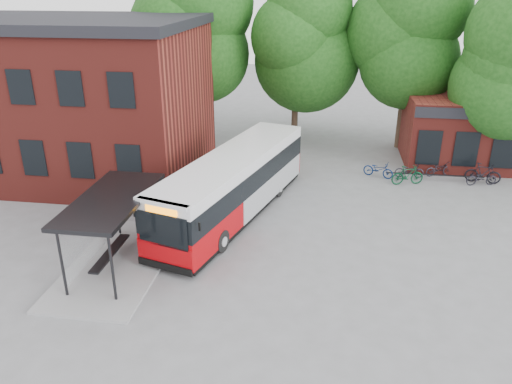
# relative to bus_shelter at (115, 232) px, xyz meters

# --- Properties ---
(ground) EXTENTS (100.00, 100.00, 0.00)m
(ground) POSITION_rel_bus_shelter_xyz_m (4.50, 1.00, -1.45)
(ground) COLOR slate
(station_building) EXTENTS (18.40, 10.40, 8.50)m
(station_building) POSITION_rel_bus_shelter_xyz_m (-8.50, 10.00, 2.80)
(station_building) COLOR maroon
(station_building) RESTS_ON ground
(bus_shelter) EXTENTS (3.60, 7.00, 2.90)m
(bus_shelter) POSITION_rel_bus_shelter_xyz_m (0.00, 0.00, 0.00)
(bus_shelter) COLOR black
(bus_shelter) RESTS_ON ground
(bike_rail) EXTENTS (5.20, 0.10, 0.38)m
(bike_rail) POSITION_rel_bus_shelter_xyz_m (13.78, 11.00, -1.26)
(bike_rail) COLOR black
(bike_rail) RESTS_ON ground
(tree_0) EXTENTS (7.92, 7.92, 11.00)m
(tree_0) POSITION_rel_bus_shelter_xyz_m (-1.50, 17.00, 4.05)
(tree_0) COLOR #164512
(tree_0) RESTS_ON ground
(tree_1) EXTENTS (7.92, 7.92, 10.40)m
(tree_1) POSITION_rel_bus_shelter_xyz_m (5.50, 18.00, 3.75)
(tree_1) COLOR #164512
(tree_1) RESTS_ON ground
(tree_2) EXTENTS (7.92, 7.92, 11.00)m
(tree_2) POSITION_rel_bus_shelter_xyz_m (12.50, 17.00, 4.05)
(tree_2) COLOR #164512
(tree_2) RESTS_ON ground
(tree_3) EXTENTS (7.04, 7.04, 9.28)m
(tree_3) POSITION_rel_bus_shelter_xyz_m (17.50, 13.00, 3.19)
(tree_3) COLOR #164512
(tree_3) RESTS_ON ground
(city_bus) EXTENTS (5.60, 11.95, 2.98)m
(city_bus) POSITION_rel_bus_shelter_xyz_m (3.64, 5.14, 0.04)
(city_bus) COLOR #B0040A
(city_bus) RESTS_ON ground
(bicycle_0) EXTENTS (1.82, 1.25, 0.91)m
(bicycle_0) POSITION_rel_bus_shelter_xyz_m (10.76, 11.16, -1.00)
(bicycle_0) COLOR navy
(bicycle_0) RESTS_ON ground
(bicycle_1) EXTENTS (1.86, 0.95, 1.08)m
(bicycle_1) POSITION_rel_bus_shelter_xyz_m (12.24, 10.24, -0.91)
(bicycle_1) COLOR #0A3B21
(bicycle_1) RESTS_ON ground
(bicycle_2) EXTENTS (1.63, 0.63, 0.84)m
(bicycle_2) POSITION_rel_bus_shelter_xyz_m (12.49, 11.33, -1.03)
(bicycle_2) COLOR #23212C
(bicycle_2) RESTS_ON ground
(bicycle_4) EXTENTS (1.73, 1.15, 0.86)m
(bicycle_4) POSITION_rel_bus_shelter_xyz_m (14.19, 11.85, -1.02)
(bicycle_4) COLOR #23222C
(bicycle_4) RESTS_ON ground
(bicycle_6) EXTENTS (1.74, 0.91, 0.87)m
(bicycle_6) POSITION_rel_bus_shelter_xyz_m (16.19, 10.70, -1.02)
(bicycle_6) COLOR black
(bicycle_6) RESTS_ON ground
(bicycle_7) EXTENTS (1.92, 0.91, 1.11)m
(bicycle_7) POSITION_rel_bus_shelter_xyz_m (16.36, 11.10, -0.89)
(bicycle_7) COLOR black
(bicycle_7) RESTS_ON ground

